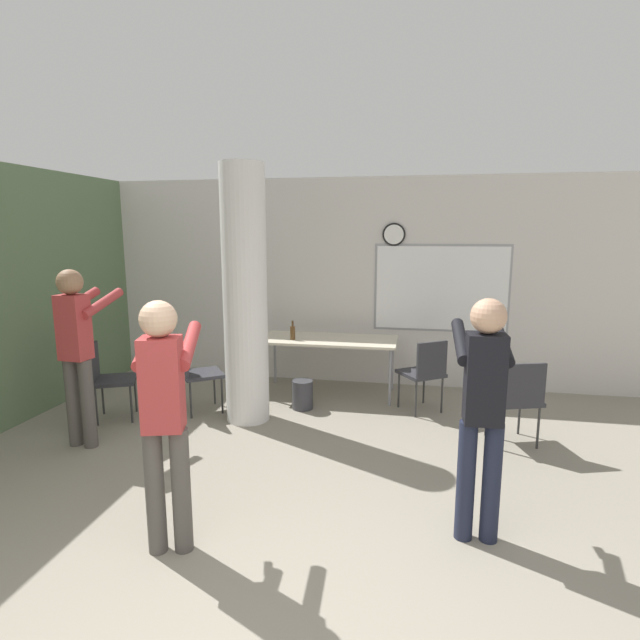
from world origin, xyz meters
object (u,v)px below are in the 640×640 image
chair_table_right (425,370)px  bottle_on_table (293,332)px  person_watching_back (77,344)px  person_playing_side (483,401)px  folding_table (329,342)px  person_playing_front (164,407)px  chair_mid_room (517,396)px  chair_by_left_wall (108,375)px  chair_near_pillar (196,370)px

chair_table_right → bottle_on_table: bearing=169.3°
chair_table_right → person_watching_back: size_ratio=0.50×
bottle_on_table → person_playing_side: person_playing_side is taller
bottle_on_table → folding_table: bearing=19.1°
bottle_on_table → person_watching_back: bearing=-132.0°
person_playing_front → chair_mid_room: bearing=39.8°
folding_table → person_playing_side: bearing=-61.9°
person_watching_back → chair_by_left_wall: bearing=103.5°
bottle_on_table → person_playing_side: size_ratio=0.15×
folding_table → bottle_on_table: 0.48m
person_playing_front → bottle_on_table: bearing=89.1°
bottle_on_table → person_playing_side: bearing=-54.1°
chair_table_right → person_playing_front: (-1.70, -2.91, 0.48)m
chair_by_left_wall → chair_table_right: size_ratio=1.00×
folding_table → chair_by_left_wall: chair_by_left_wall is taller
chair_mid_room → person_playing_front: size_ratio=0.52×
person_watching_back → chair_near_pillar: bearing=56.2°
chair_by_left_wall → person_playing_side: size_ratio=0.52×
person_playing_side → bottle_on_table: bearing=125.9°
folding_table → chair_near_pillar: size_ratio=2.00×
chair_mid_room → folding_table: bearing=149.4°
folding_table → chair_by_left_wall: (-2.27, -1.34, -0.18)m
chair_by_left_wall → chair_mid_room: bearing=1.5°
bottle_on_table → person_playing_side: 3.36m
chair_mid_room → person_watching_back: bearing=-169.5°
chair_table_right → person_playing_front: size_ratio=0.52×
chair_by_left_wall → person_playing_side: 4.12m
bottle_on_table → chair_near_pillar: (-0.96, -0.80, -0.32)m
chair_mid_room → person_watching_back: (-4.19, -0.78, 0.52)m
chair_near_pillar → person_playing_front: 2.63m
folding_table → person_watching_back: 2.93m
person_playing_front → person_playing_side: person_playing_front is taller
person_playing_side → person_watching_back: size_ratio=0.96×
person_playing_side → person_watching_back: 3.74m
chair_mid_room → bottle_on_table: bearing=156.8°
folding_table → person_playing_front: (-0.49, -3.37, 0.30)m
chair_by_left_wall → chair_near_pillar: bearing=24.3°
chair_near_pillar → person_playing_side: size_ratio=0.52×
bottle_on_table → chair_mid_room: bottle_on_table is taller
person_playing_front → person_watching_back: bearing=139.9°
chair_mid_room → person_playing_front: 3.38m
chair_by_left_wall → person_playing_front: size_ratio=0.52×
person_playing_side → chair_mid_room: bearing=71.3°
bottle_on_table → chair_table_right: bottle_on_table is taller
chair_by_left_wall → person_watching_back: 0.86m
bottle_on_table → chair_by_left_wall: (-1.83, -1.19, -0.32)m
bottle_on_table → person_watching_back: size_ratio=0.14×
person_watching_back → chair_table_right: bearing=25.0°
person_playing_front → person_playing_side: bearing=14.1°
bottle_on_table → person_watching_back: person_watching_back is taller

